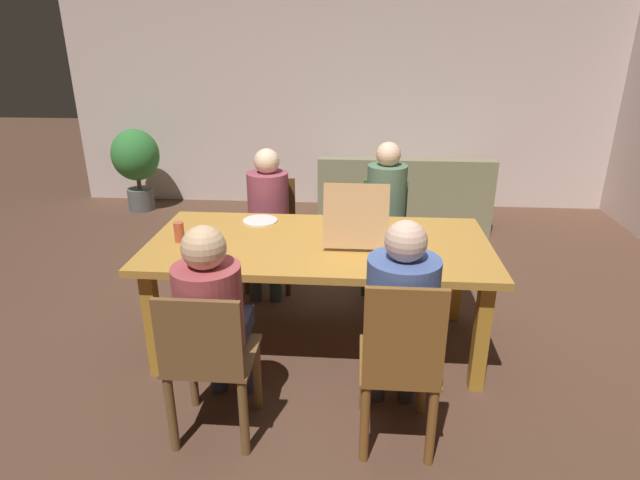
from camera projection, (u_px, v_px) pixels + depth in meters
name	position (u px, v px, depth m)	size (l,w,h in m)	color
ground_plane	(319.00, 342.00, 3.65)	(20.00, 20.00, 0.00)	brown
back_wall	(340.00, 92.00, 6.22)	(6.57, 0.12, 2.74)	beige
dining_table	(319.00, 253.00, 3.40)	(2.20, 1.07, 0.76)	#B67F33
chair_0	(271.00, 230.00, 4.38)	(0.41, 0.41, 0.90)	#54361B
person_0	(267.00, 209.00, 4.18)	(0.33, 0.48, 1.18)	#304145
chair_1	(400.00, 365.00, 2.54)	(0.39, 0.45, 0.98)	brown
person_1	(400.00, 312.00, 2.59)	(0.35, 0.52, 1.22)	#302F37
chair_2	(209.00, 362.00, 2.62)	(0.44, 0.42, 0.89)	brown
person_2	(213.00, 310.00, 2.66)	(0.34, 0.54, 1.18)	#2F344B
chair_3	(384.00, 230.00, 4.36)	(0.39, 0.40, 0.89)	#356F32
person_3	(386.00, 208.00, 4.15)	(0.31, 0.49, 1.24)	#3B2C4C
pizza_box_0	(356.00, 230.00, 3.40)	(0.40, 0.49, 0.41)	tan
plate_0	(405.00, 254.00, 3.16)	(0.24, 0.24, 0.03)	white
plate_1	(260.00, 221.00, 3.73)	(0.25, 0.25, 0.01)	white
drinking_glass_0	(179.00, 232.00, 3.34)	(0.06, 0.06, 0.13)	#BF4F34
drinking_glass_1	(340.00, 211.00, 3.75)	(0.06, 0.06, 0.13)	#E1C362
couch	(402.00, 200.00, 5.83)	(1.83, 0.89, 0.82)	#817D5A
potted_plant	(136.00, 160.00, 6.20)	(0.55, 0.55, 0.98)	#565959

